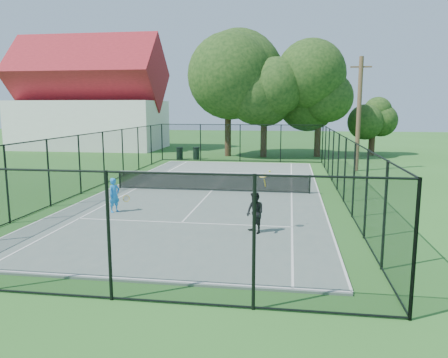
# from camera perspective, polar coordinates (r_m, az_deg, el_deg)

# --- Properties ---
(ground) EXTENTS (120.00, 120.00, 0.00)m
(ground) POSITION_cam_1_polar(r_m,az_deg,el_deg) (22.69, -1.62, -1.70)
(ground) COLOR #295E20
(tennis_court) EXTENTS (11.00, 24.00, 0.06)m
(tennis_court) POSITION_cam_1_polar(r_m,az_deg,el_deg) (22.69, -1.62, -1.63)
(tennis_court) COLOR slate
(tennis_court) RESTS_ON ground
(tennis_net) EXTENTS (10.08, 0.08, 0.95)m
(tennis_net) POSITION_cam_1_polar(r_m,az_deg,el_deg) (22.59, -1.63, -0.26)
(tennis_net) COLOR black
(tennis_net) RESTS_ON tennis_court
(fence) EXTENTS (13.10, 26.10, 3.00)m
(fence) POSITION_cam_1_polar(r_m,az_deg,el_deg) (22.45, -1.64, 2.06)
(fence) COLOR black
(fence) RESTS_ON ground
(tree_near_left) EXTENTS (7.71, 7.71, 10.06)m
(tree_near_left) POSITION_cam_1_polar(r_m,az_deg,el_deg) (39.20, 0.53, 12.06)
(tree_near_left) COLOR #332114
(tree_near_left) RESTS_ON ground
(tree_near_mid) EXTENTS (6.31, 6.31, 8.25)m
(tree_near_mid) POSITION_cam_1_polar(r_m,az_deg,el_deg) (38.50, 5.28, 10.42)
(tree_near_mid) COLOR #332114
(tree_near_mid) RESTS_ON ground
(tree_near_right) EXTENTS (6.44, 6.44, 8.88)m
(tree_near_right) POSITION_cam_1_polar(r_m,az_deg,el_deg) (39.55, 12.32, 11.04)
(tree_near_right) COLOR #332114
(tree_near_right) RESTS_ON ground
(tree_far_right) EXTENTS (3.85, 3.85, 5.09)m
(tree_far_right) POSITION_cam_1_polar(r_m,az_deg,el_deg) (42.05, 18.87, 7.22)
(tree_far_right) COLOR #332114
(tree_far_right) RESTS_ON ground
(building) EXTENTS (15.30, 8.15, 11.87)m
(building) POSITION_cam_1_polar(r_m,az_deg,el_deg) (48.66, -17.19, 9.64)
(building) COLOR silver
(building) RESTS_ON ground
(trash_bin_left) EXTENTS (0.58, 0.58, 1.02)m
(trash_bin_left) POSITION_cam_1_polar(r_m,az_deg,el_deg) (36.98, -5.82, 3.37)
(trash_bin_left) COLOR black
(trash_bin_left) RESTS_ON ground
(trash_bin_right) EXTENTS (0.58, 0.58, 1.03)m
(trash_bin_right) POSITION_cam_1_polar(r_m,az_deg,el_deg) (36.96, -3.65, 3.40)
(trash_bin_right) COLOR black
(trash_bin_right) RESTS_ON ground
(utility_pole) EXTENTS (1.40, 0.30, 7.70)m
(utility_pole) POSITION_cam_1_polar(r_m,az_deg,el_deg) (31.26, 17.20, 8.15)
(utility_pole) COLOR #4C3823
(utility_pole) RESTS_ON ground
(player_blue) EXTENTS (0.86, 0.62, 1.42)m
(player_blue) POSITION_cam_1_polar(r_m,az_deg,el_deg) (18.58, -14.12, -2.05)
(player_blue) COLOR #1A86E5
(player_blue) RESTS_ON tennis_court
(player_black) EXTENTS (0.91, 1.10, 2.10)m
(player_black) POSITION_cam_1_polar(r_m,az_deg,el_deg) (15.07, 4.08, -4.39)
(player_black) COLOR black
(player_black) RESTS_ON tennis_court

